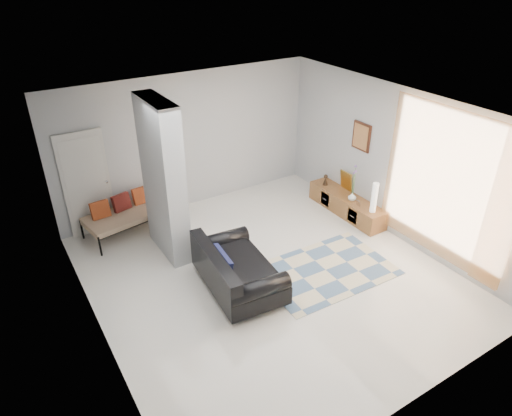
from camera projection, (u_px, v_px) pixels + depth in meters
floor at (269, 275)px, 7.71m from camera, size 6.00×6.00×0.00m
ceiling at (271, 114)px, 6.34m from camera, size 6.00×6.00×0.00m
wall_back at (188, 142)px, 9.24m from camera, size 6.00×0.00×6.00m
wall_front at (427, 318)px, 4.80m from camera, size 6.00×0.00×6.00m
wall_left at (88, 258)px, 5.75m from camera, size 0.00×6.00×6.00m
wall_right at (396, 164)px, 8.29m from camera, size 0.00×6.00×6.00m
partition_column at (163, 180)px, 7.70m from camera, size 0.35×1.20×2.80m
hallway_door at (87, 184)px, 8.43m from camera, size 0.85×0.06×2.04m
curtain at (446, 187)px, 7.38m from camera, size 0.00×2.55×2.55m
wall_art at (361, 136)px, 8.82m from camera, size 0.04×0.45×0.55m
media_console at (346, 204)px, 9.44m from camera, size 0.45×1.90×0.80m
loveseat at (235, 271)px, 7.24m from camera, size 1.15×1.79×0.76m
daybed at (132, 211)px, 8.78m from camera, size 1.98×1.11×0.77m
area_rug at (326, 270)px, 7.82m from camera, size 2.30×1.57×0.01m
cylinder_lamp at (374, 198)px, 8.64m from camera, size 0.11×0.11×0.60m
bronze_figurine at (325, 180)px, 9.74m from camera, size 0.13×0.13×0.23m
vase at (352, 197)px, 9.14m from camera, size 0.19×0.19×0.17m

